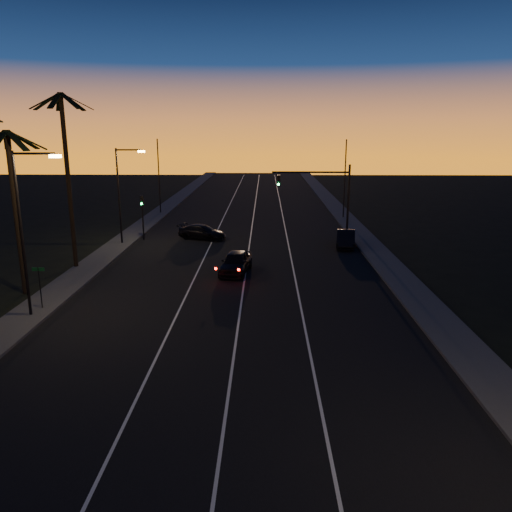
{
  "coord_description": "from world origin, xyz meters",
  "views": [
    {
      "loc": [
        1.9,
        -5.61,
        10.01
      ],
      "look_at": [
        1.4,
        21.43,
        3.16
      ],
      "focal_mm": 35.0,
      "sensor_mm": 36.0,
      "label": 1
    }
  ],
  "objects_px": {
    "lead_car": "(236,262)",
    "right_car": "(346,239)",
    "cross_car": "(202,232)",
    "signal_mast": "(323,189)"
  },
  "relations": [
    {
      "from": "right_car",
      "to": "signal_mast",
      "type": "bearing_deg",
      "value": 125.15
    },
    {
      "from": "lead_car",
      "to": "right_car",
      "type": "xyz_separation_m",
      "value": [
        9.2,
        8.44,
        -0.05
      ]
    },
    {
      "from": "lead_car",
      "to": "cross_car",
      "type": "distance_m",
      "value": 12.07
    },
    {
      "from": "signal_mast",
      "to": "lead_car",
      "type": "relative_size",
      "value": 1.33
    },
    {
      "from": "lead_car",
      "to": "cross_car",
      "type": "bearing_deg",
      "value": 108.53
    },
    {
      "from": "lead_car",
      "to": "right_car",
      "type": "relative_size",
      "value": 1.15
    },
    {
      "from": "lead_car",
      "to": "right_car",
      "type": "bearing_deg",
      "value": 42.51
    },
    {
      "from": "lead_car",
      "to": "right_car",
      "type": "distance_m",
      "value": 12.48
    },
    {
      "from": "signal_mast",
      "to": "right_car",
      "type": "height_order",
      "value": "signal_mast"
    },
    {
      "from": "lead_car",
      "to": "right_car",
      "type": "height_order",
      "value": "lead_car"
    }
  ]
}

